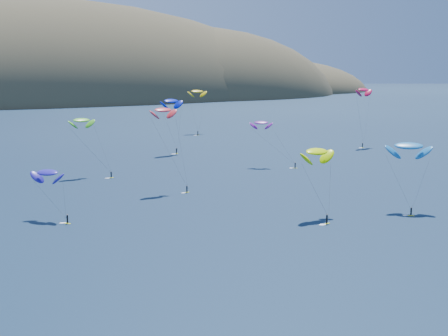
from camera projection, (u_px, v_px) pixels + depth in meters
name	position (u px, v px, depth m)	size (l,w,h in m)	color
island	(45.00, 109.00, 589.95)	(730.00, 300.00, 210.00)	#3D3526
kitesurfer_2	(317.00, 152.00, 131.40)	(9.60, 11.06, 16.13)	#FCFE1C
kitesurfer_3	(82.00, 120.00, 178.29)	(10.69, 11.02, 18.09)	#FCFE1C
kitesurfer_4	(171.00, 101.00, 222.88)	(10.60, 7.55, 21.45)	#FCFE1C
kitesurfer_5	(409.00, 146.00, 137.08)	(10.33, 11.13, 16.75)	#FCFE1C
kitesurfer_6	(261.00, 123.00, 195.47)	(11.28, 13.17, 15.55)	#FCFE1C
kitesurfer_8	(364.00, 90.00, 242.07)	(9.43, 8.65, 24.37)	#FCFE1C
kitesurfer_9	(163.00, 110.00, 157.05)	(8.16, 9.13, 22.46)	#FCFE1C
kitesurfer_10	(47.00, 173.00, 129.44)	(7.78, 11.74, 11.76)	#FCFE1C
kitesurfer_11	(197.00, 91.00, 289.19)	(9.96, 13.07, 21.74)	#FCFE1C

